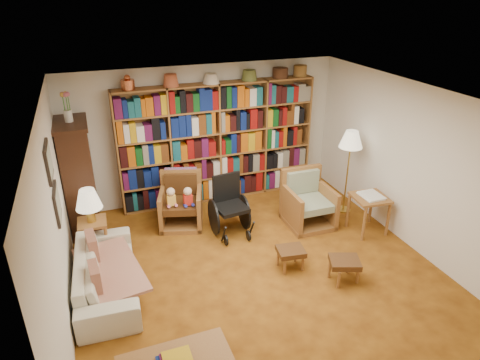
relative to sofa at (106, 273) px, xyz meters
name	(u,v)px	position (x,y,z in m)	size (l,w,h in m)	color
floor	(255,267)	(2.05, -0.20, -0.28)	(5.00, 5.00, 0.00)	#995C17
ceiling	(258,98)	(2.05, -0.20, 2.22)	(5.00, 5.00, 0.00)	white
wall_back	(205,134)	(2.05, 2.30, 0.97)	(5.00, 5.00, 0.00)	silver
wall_front	(368,313)	(2.05, -2.70, 0.97)	(5.00, 5.00, 0.00)	silver
wall_left	(56,223)	(-0.45, -0.20, 0.97)	(5.00, 5.00, 0.00)	silver
wall_right	(408,165)	(4.55, -0.20, 0.97)	(5.00, 5.00, 0.00)	silver
bookshelf	(218,139)	(2.25, 2.12, 0.89)	(3.60, 0.30, 2.42)	olive
curio_cabinet	(79,176)	(-0.20, 1.80, 0.68)	(0.50, 0.95, 2.40)	#34180E
framed_pictures	(53,183)	(-0.43, 0.10, 1.35)	(0.03, 0.52, 0.97)	black
sofa	(106,273)	(0.00, 0.00, 0.00)	(0.75, 1.91, 0.56)	beige
sofa_throw	(110,271)	(0.05, 0.00, 0.02)	(0.74, 1.38, 0.04)	beige
cushion_left	(93,250)	(-0.13, 0.35, 0.17)	(0.12, 0.38, 0.38)	maroon
cushion_right	(96,280)	(-0.13, -0.35, 0.17)	(0.11, 0.35, 0.35)	maroon
side_table_lamp	(93,229)	(-0.10, 0.97, 0.14)	(0.43, 0.43, 0.55)	olive
table_lamp	(88,200)	(-0.10, 0.97, 0.63)	(0.38, 0.38, 0.52)	gold
armchair_leather	(180,203)	(1.33, 1.45, 0.09)	(0.91, 0.92, 0.90)	olive
armchair_sage	(306,203)	(3.36, 0.71, 0.08)	(0.75, 0.78, 0.93)	olive
wheelchair	(229,207)	(2.03, 0.88, 0.17)	(0.56, 0.78, 0.98)	black
floor_lamp	(351,143)	(4.20, 0.82, 1.03)	(0.40, 0.40, 1.52)	gold
side_table_papers	(369,202)	(4.17, 0.08, 0.25)	(0.58, 0.58, 0.67)	olive
footstool_a	(291,252)	(2.52, -0.41, -0.01)	(0.42, 0.37, 0.32)	#4A2B13
footstool_b	(345,263)	(3.09, -0.91, 0.00)	(0.50, 0.46, 0.34)	#4A2B13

